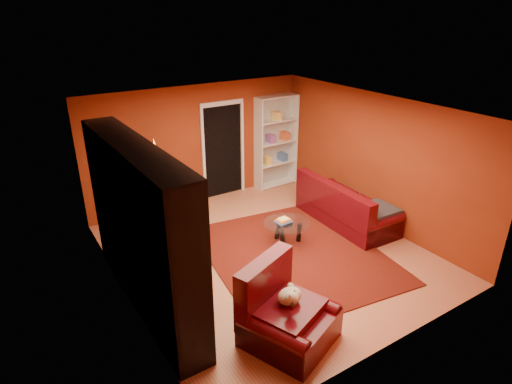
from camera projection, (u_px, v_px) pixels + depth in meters
floor at (268, 254)px, 7.72m from camera, size 5.00×5.50×0.05m
ceiling at (270, 108)px, 6.66m from camera, size 5.00×5.50×0.05m
wall_back at (198, 145)px, 9.33m from camera, size 5.00×0.05×2.60m
wall_left at (119, 224)px, 5.95m from camera, size 0.05×5.50×2.60m
wall_right at (375, 160)px, 8.43m from camera, size 0.05×5.50×2.60m
doorway at (223, 152)px, 9.69m from camera, size 1.06×0.60×2.16m
rug at (294, 254)px, 7.66m from camera, size 3.34×3.76×0.02m
media_unit at (142, 230)px, 5.93m from camera, size 0.56×3.25×2.48m
christmas_tree at (158, 184)px, 8.40m from camera, size 1.28×1.28×1.82m
gift_box_teal at (166, 219)px, 8.59m from camera, size 0.38×0.38×0.32m
gift_box_green at (167, 216)px, 8.75m from camera, size 0.26×0.26×0.26m
gift_box_red at (166, 216)px, 8.80m from camera, size 0.24×0.24×0.23m
white_bookshelf at (276, 142)px, 10.22m from camera, size 1.05×0.39×2.26m
armchair at (290, 313)px, 5.53m from camera, size 1.48×1.48×0.89m
dog at (289, 296)px, 5.51m from camera, size 0.48×0.43×0.29m
sofa at (347, 201)px, 8.62m from camera, size 1.05×2.20×0.93m
coffee_table at (287, 233)px, 7.91m from camera, size 0.96×0.96×0.54m
acrylic_chair at (189, 212)px, 8.34m from camera, size 0.52×0.54×0.80m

